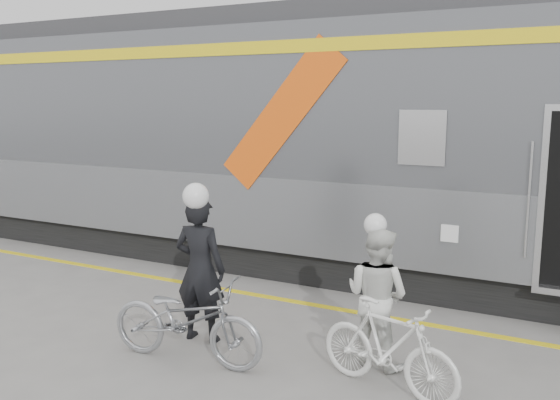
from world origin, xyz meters
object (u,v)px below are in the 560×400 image
Objects in this scene: bicycle_left at (186,320)px; bicycle_right at (388,347)px; woman at (377,296)px; man at (200,269)px.

bicycle_left is 2.10m from bicycle_right.
woman reaches higher than bicycle_right.
man reaches higher than bicycle_left.
bicycle_left is 2.00m from woman.
man is 2.31m from bicycle_right.
woman is at bearing -68.38° from bicycle_left.
bicycle_right is at bearing -85.76° from bicycle_left.
man is 0.95× the size of bicycle_left.
bicycle_right is at bearing 132.84° from woman.
bicycle_left reaches higher than bicycle_right.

